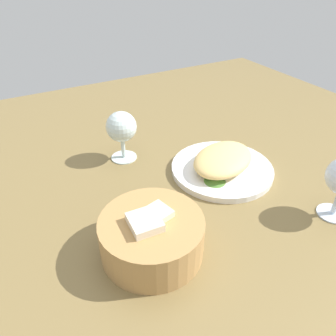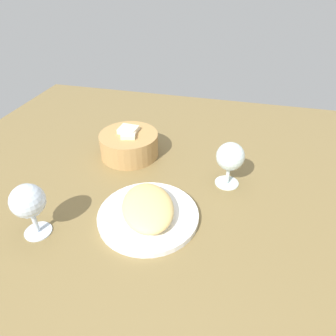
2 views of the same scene
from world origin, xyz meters
TOP-DOWN VIEW (x-y plane):
  - ground_plane at (0.00, 0.00)cm, footprint 140.00×140.00cm
  - plate at (-4.89, 1.01)cm, footprint 23.33×23.33cm
  - omelette at (-4.89, 1.01)cm, footprint 20.15×17.55cm
  - lettuce_garnish at (0.35, 4.91)cm, footprint 4.74×4.74cm
  - bread_basket at (19.97, 14.57)cm, footprint 17.35×17.35cm
  - wine_glass_near at (12.73, -15.48)cm, footprint 7.25×7.25cm

SIDE VIEW (x-z plane):
  - ground_plane at x=0.00cm, z-range -2.00..0.00cm
  - plate at x=-4.89cm, z-range 0.00..1.40cm
  - lettuce_garnish at x=0.35cm, z-range 1.40..2.43cm
  - omelette at x=-4.89cm, z-range 1.40..5.39cm
  - bread_basket at x=19.97cm, z-range -0.52..7.99cm
  - wine_glass_near at x=12.73cm, z-range 1.95..14.17cm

